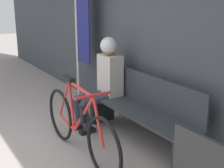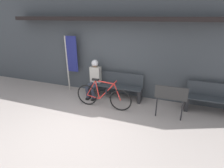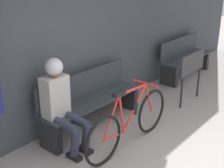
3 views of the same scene
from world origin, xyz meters
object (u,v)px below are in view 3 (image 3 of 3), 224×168
Objects in this scene: park_bench_near at (91,101)px; signboard at (192,66)px; person_seated at (60,99)px; bicycle at (130,122)px; park_bench_far at (185,59)px.

signboard is (1.77, -0.75, 0.27)m from park_bench_near.
person_seated is 1.36× the size of signboard.
bicycle reaches higher than park_bench_far.
bicycle is at bearing -178.55° from signboard.
park_bench_far is (2.98, -0.00, -0.01)m from park_bench_near.
signboard is at bearing -14.53° from person_seated.
bicycle is 1.38× the size of person_seated.
person_seated reaches higher than bicycle.
park_bench_near is 1.05× the size of bicycle.
person_seated is (-0.69, -0.12, 0.31)m from park_bench_near.
park_bench_near is at bearing 156.91° from signboard.
park_bench_far is at bearing 14.55° from bicycle.
park_bench_near is 0.81m from bicycle.
signboard is (1.86, 0.05, 0.30)m from bicycle.
bicycle is 3.17m from park_bench_far.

